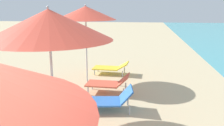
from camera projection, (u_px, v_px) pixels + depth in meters
umbrella_second at (49, 25)px, 4.66m from camera, size 2.56×2.56×2.61m
lounger_second_shoreside at (108, 100)px, 6.05m from camera, size 1.44×0.84×0.60m
umbrella_farthest at (86, 13)px, 7.87m from camera, size 2.06×2.06×2.67m
lounger_farthest_shoreside at (111, 67)px, 9.30m from camera, size 1.41×0.71×0.50m
lounger_farthest_inland at (109, 83)px, 7.22m from camera, size 1.32×0.68×0.61m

